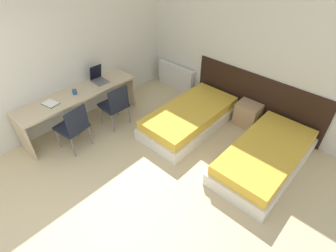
# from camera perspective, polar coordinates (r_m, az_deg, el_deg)

# --- Properties ---
(ground_plane) EXTENTS (20.00, 20.00, 0.00)m
(ground_plane) POSITION_cam_1_polar(r_m,az_deg,el_deg) (3.97, -24.36, -21.54)
(ground_plane) COLOR beige
(wall_back) EXTENTS (5.08, 0.05, 2.70)m
(wall_back) POSITION_cam_1_polar(r_m,az_deg,el_deg) (5.26, 14.51, 16.34)
(wall_back) COLOR silver
(wall_back) RESTS_ON ground_plane
(wall_left) EXTENTS (0.05, 5.08, 2.70)m
(wall_left) POSITION_cam_1_polar(r_m,az_deg,el_deg) (5.26, -19.07, 15.50)
(wall_left) COLOR silver
(wall_left) RESTS_ON ground_plane
(headboard_panel) EXTENTS (2.66, 0.03, 0.98)m
(headboard_panel) POSITION_cam_1_polar(r_m,az_deg,el_deg) (5.37, 18.50, 5.64)
(headboard_panel) COLOR black
(headboard_panel) RESTS_ON ground_plane
(bed_near_window) EXTENTS (1.00, 1.99, 0.41)m
(bed_near_window) POSITION_cam_1_polar(r_m,az_deg,el_deg) (5.09, 4.77, 1.80)
(bed_near_window) COLOR silver
(bed_near_window) RESTS_ON ground_plane
(bed_near_door) EXTENTS (1.00, 1.99, 0.41)m
(bed_near_door) POSITION_cam_1_polar(r_m,az_deg,el_deg) (4.55, 20.34, -6.33)
(bed_near_door) COLOR silver
(bed_near_door) RESTS_ON ground_plane
(nightstand) EXTENTS (0.44, 0.35, 0.47)m
(nightstand) POSITION_cam_1_polar(r_m,az_deg,el_deg) (5.34, 16.91, 2.46)
(nightstand) COLOR tan
(nightstand) RESTS_ON ground_plane
(radiator) EXTENTS (1.00, 0.12, 0.57)m
(radiator) POSITION_cam_1_polar(r_m,az_deg,el_deg) (6.30, 1.77, 10.64)
(radiator) COLOR silver
(radiator) RESTS_ON ground_plane
(desk) EXTENTS (0.61, 2.27, 0.73)m
(desk) POSITION_cam_1_polar(r_m,az_deg,el_deg) (5.18, -18.89, 5.46)
(desk) COLOR #C6B28E
(desk) RESTS_ON ground_plane
(chair_near_laptop) EXTENTS (0.47, 0.47, 0.88)m
(chair_near_laptop) POSITION_cam_1_polar(r_m,az_deg,el_deg) (5.04, -11.43, 4.75)
(chair_near_laptop) COLOR black
(chair_near_laptop) RESTS_ON ground_plane
(chair_near_notebook) EXTENTS (0.51, 0.51, 0.88)m
(chair_near_notebook) POSITION_cam_1_polar(r_m,az_deg,el_deg) (4.69, -19.91, 0.13)
(chair_near_notebook) COLOR black
(chair_near_notebook) RESTS_ON ground_plane
(laptop) EXTENTS (0.32, 0.26, 0.31)m
(laptop) POSITION_cam_1_polar(r_m,az_deg,el_deg) (5.35, -14.89, 10.04)
(laptop) COLOR slate
(laptop) RESTS_ON desk
(open_notebook) EXTENTS (0.31, 0.24, 0.02)m
(open_notebook) POSITION_cam_1_polar(r_m,az_deg,el_deg) (4.95, -24.24, 4.51)
(open_notebook) COLOR #236B3D
(open_notebook) RESTS_ON desk
(mug) EXTENTS (0.08, 0.08, 0.09)m
(mug) POSITION_cam_1_polar(r_m,az_deg,el_deg) (5.06, -19.67, 7.02)
(mug) COLOR #2D5184
(mug) RESTS_ON desk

